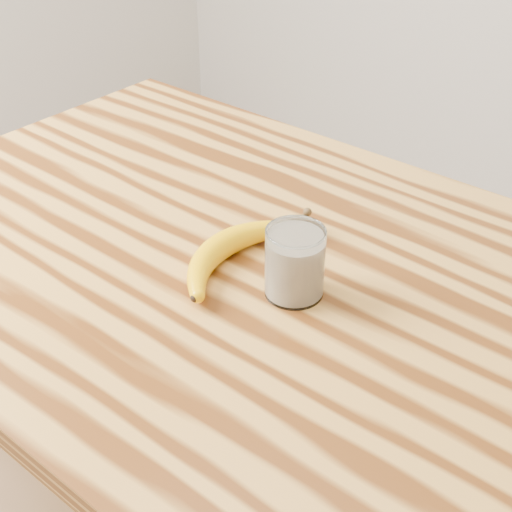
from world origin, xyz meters
The scene contains 3 objects.
table centered at (0.00, 0.00, 0.77)m, with size 1.20×0.80×0.90m.
smoothie_glass centered at (0.11, -0.02, 0.95)m, with size 0.08×0.08×0.10m.
banana centered at (-0.02, -0.02, 0.92)m, with size 0.11×0.31×0.04m, color #EAA602, non-canonical shape.
Camera 1 is at (0.55, -0.62, 1.47)m, focal length 50.00 mm.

